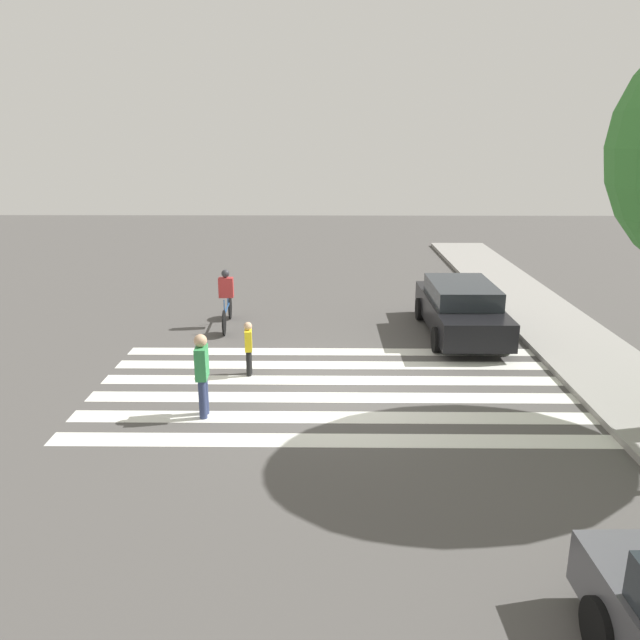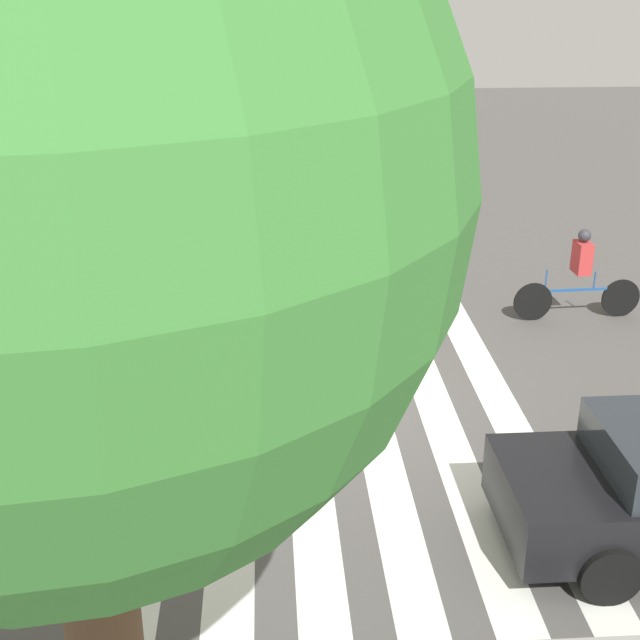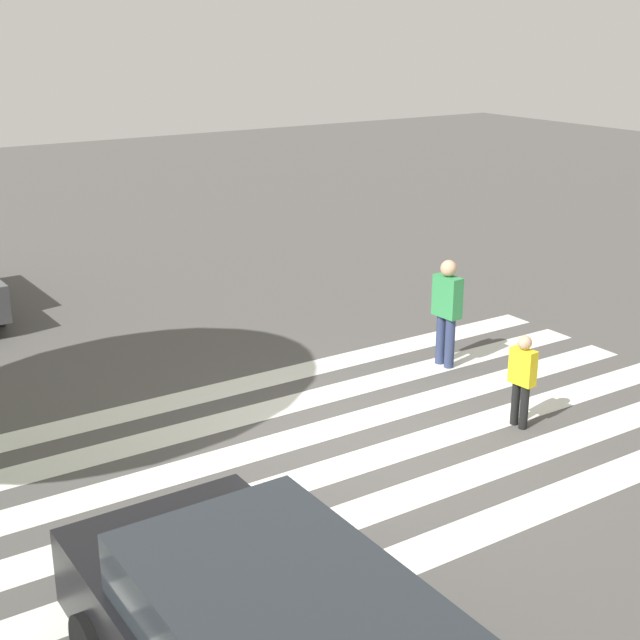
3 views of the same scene
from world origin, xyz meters
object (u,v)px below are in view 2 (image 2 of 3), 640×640
object	(u,v)px
street_tree	(50,184)
pedestrian_adult_tall_backpack	(242,285)
cyclist_far_lane	(580,272)
pedestrian_child_with_backpack	(376,309)

from	to	relation	value
street_tree	pedestrian_adult_tall_backpack	distance (m)	9.96
street_tree	cyclist_far_lane	xyz separation A→B (m)	(-6.54, -9.54, -4.06)
street_tree	pedestrian_adult_tall_backpack	bearing A→B (deg)	-94.42
pedestrian_adult_tall_backpack	pedestrian_child_with_backpack	xyz separation A→B (m)	(-2.15, 0.61, -0.23)
pedestrian_adult_tall_backpack	cyclist_far_lane	world-z (taller)	pedestrian_adult_tall_backpack
pedestrian_adult_tall_backpack	pedestrian_child_with_backpack	size ratio (longest dim) A/B	1.33
pedestrian_adult_tall_backpack	cyclist_far_lane	bearing A→B (deg)	1.63
street_tree	pedestrian_child_with_backpack	world-z (taller)	street_tree
street_tree	pedestrian_child_with_backpack	distance (m)	9.90
pedestrian_adult_tall_backpack	cyclist_far_lane	xyz separation A→B (m)	(-5.83, -0.45, -0.06)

